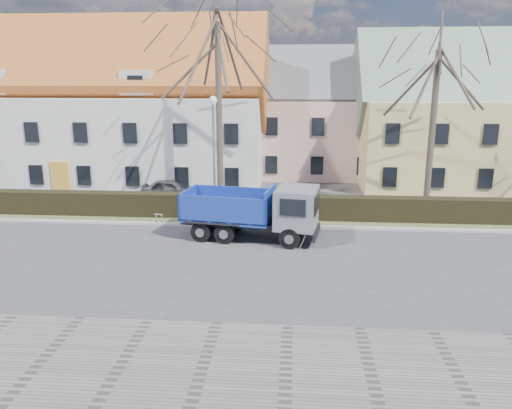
# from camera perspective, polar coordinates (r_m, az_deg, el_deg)

# --- Properties ---
(ground) EXTENTS (120.00, 120.00, 0.00)m
(ground) POSITION_cam_1_polar(r_m,az_deg,el_deg) (21.69, -2.05, -6.09)
(ground) COLOR #3D3D40
(sidewalk_near) EXTENTS (80.00, 5.00, 0.08)m
(sidewalk_near) POSITION_cam_1_polar(r_m,az_deg,el_deg) (14.11, -6.11, -18.09)
(sidewalk_near) COLOR slate
(sidewalk_near) RESTS_ON ground
(curb_far) EXTENTS (80.00, 0.30, 0.12)m
(curb_far) POSITION_cam_1_polar(r_m,az_deg,el_deg) (26.00, -0.92, -2.42)
(curb_far) COLOR #A9A49C
(curb_far) RESTS_ON ground
(grass_strip) EXTENTS (80.00, 3.00, 0.10)m
(grass_strip) POSITION_cam_1_polar(r_m,az_deg,el_deg) (27.53, -0.61, -1.47)
(grass_strip) COLOR #4C5831
(grass_strip) RESTS_ON ground
(hedge) EXTENTS (60.00, 0.90, 1.30)m
(hedge) POSITION_cam_1_polar(r_m,az_deg,el_deg) (27.18, -0.65, -0.37)
(hedge) COLOR black
(hedge) RESTS_ON ground
(building_white) EXTENTS (26.80, 10.80, 9.50)m
(building_white) POSITION_cam_1_polar(r_m,az_deg,el_deg) (39.39, -18.77, 9.55)
(building_white) COLOR silver
(building_white) RESTS_ON ground
(building_pink) EXTENTS (10.80, 8.80, 8.00)m
(building_pink) POSITION_cam_1_polar(r_m,az_deg,el_deg) (40.37, 6.86, 9.24)
(building_pink) COLOR #D3A395
(building_pink) RESTS_ON ground
(building_yellow) EXTENTS (18.80, 10.80, 8.50)m
(building_yellow) POSITION_cam_1_polar(r_m,az_deg,el_deg) (39.75, 24.79, 8.31)
(building_yellow) COLOR tan
(building_yellow) RESTS_ON ground
(tree_1) EXTENTS (9.20, 9.20, 12.65)m
(tree_1) POSITION_cam_1_polar(r_m,az_deg,el_deg) (29.02, -4.26, 11.89)
(tree_1) COLOR #453930
(tree_1) RESTS_ON ground
(tree_2) EXTENTS (8.00, 8.00, 11.00)m
(tree_2) POSITION_cam_1_polar(r_m,az_deg,el_deg) (29.75, 19.62, 9.58)
(tree_2) COLOR #453930
(tree_2) RESTS_ON ground
(dump_truck) EXTENTS (7.05, 3.53, 2.69)m
(dump_truck) POSITION_cam_1_polar(r_m,az_deg,el_deg) (23.84, -1.18, -0.77)
(dump_truck) COLOR navy
(dump_truck) RESTS_ON ground
(streetlight) EXTENTS (0.52, 0.52, 6.66)m
(streetlight) POSITION_cam_1_polar(r_m,az_deg,el_deg) (27.86, -4.82, 5.58)
(streetlight) COLOR #929497
(streetlight) RESTS_ON ground
(cart_frame) EXTENTS (0.75, 0.50, 0.63)m
(cart_frame) POSITION_cam_1_polar(r_m,az_deg,el_deg) (26.92, -11.43, -1.55)
(cart_frame) COLOR silver
(cart_frame) RESTS_ON ground
(parked_car_a) EXTENTS (3.76, 1.56, 1.27)m
(parked_car_a) POSITION_cam_1_polar(r_m,az_deg,el_deg) (32.17, -9.71, 1.74)
(parked_car_a) COLOR #414146
(parked_car_a) RESTS_ON ground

